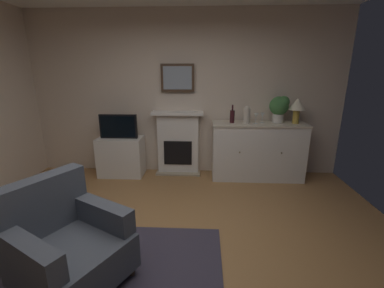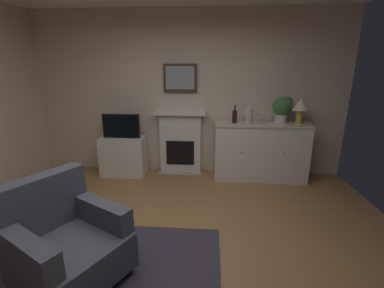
{
  "view_description": "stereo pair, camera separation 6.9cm",
  "coord_description": "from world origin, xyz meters",
  "px_view_note": "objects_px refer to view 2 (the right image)",
  "views": [
    {
      "loc": [
        0.35,
        -2.13,
        1.79
      ],
      "look_at": [
        0.21,
        0.59,
        1.0
      ],
      "focal_mm": 24.35,
      "sensor_mm": 36.0,
      "label": 1
    },
    {
      "loc": [
        0.42,
        -2.12,
        1.79
      ],
      "look_at": [
        0.21,
        0.59,
        1.0
      ],
      "focal_mm": 24.35,
      "sensor_mm": 36.0,
      "label": 2
    }
  ],
  "objects_px": {
    "fireplace_unit": "(181,143)",
    "table_lamp": "(300,106)",
    "potted_plant_small": "(283,107)",
    "wine_glass_left": "(259,116)",
    "framed_picture": "(180,78)",
    "armchair": "(65,242)",
    "tv_set": "(121,126)",
    "sideboard_cabinet": "(260,151)",
    "wine_bottle": "(235,116)",
    "vase_decorative": "(249,115)",
    "tv_cabinet": "(124,156)",
    "wine_glass_center": "(265,116)"
  },
  "relations": [
    {
      "from": "framed_picture",
      "to": "potted_plant_small",
      "type": "xyz_separation_m",
      "value": [
        1.65,
        -0.18,
        -0.44
      ]
    },
    {
      "from": "fireplace_unit",
      "to": "potted_plant_small",
      "type": "relative_size",
      "value": 2.56
    },
    {
      "from": "framed_picture",
      "to": "tv_set",
      "type": "bearing_deg",
      "value": -166.69
    },
    {
      "from": "wine_bottle",
      "to": "wine_glass_left",
      "type": "height_order",
      "value": "wine_bottle"
    },
    {
      "from": "fireplace_unit",
      "to": "armchair",
      "type": "distance_m",
      "value": 2.64
    },
    {
      "from": "sideboard_cabinet",
      "to": "framed_picture",
      "type": "bearing_deg",
      "value": 170.58
    },
    {
      "from": "table_lamp",
      "to": "tv_set",
      "type": "relative_size",
      "value": 0.65
    },
    {
      "from": "fireplace_unit",
      "to": "wine_glass_left",
      "type": "xyz_separation_m",
      "value": [
        1.27,
        -0.23,
        0.52
      ]
    },
    {
      "from": "wine_glass_center",
      "to": "framed_picture",
      "type": "bearing_deg",
      "value": 170.98
    },
    {
      "from": "armchair",
      "to": "wine_glass_left",
      "type": "bearing_deg",
      "value": 49.95
    },
    {
      "from": "fireplace_unit",
      "to": "framed_picture",
      "type": "bearing_deg",
      "value": 90.0
    },
    {
      "from": "wine_glass_left",
      "to": "vase_decorative",
      "type": "bearing_deg",
      "value": -179.42
    },
    {
      "from": "wine_bottle",
      "to": "sideboard_cabinet",
      "type": "bearing_deg",
      "value": 1.02
    },
    {
      "from": "sideboard_cabinet",
      "to": "wine_glass_left",
      "type": "distance_m",
      "value": 0.6
    },
    {
      "from": "tv_set",
      "to": "potted_plant_small",
      "type": "relative_size",
      "value": 1.44
    },
    {
      "from": "fireplace_unit",
      "to": "potted_plant_small",
      "type": "distance_m",
      "value": 1.78
    },
    {
      "from": "wine_glass_center",
      "to": "tv_set",
      "type": "distance_m",
      "value": 2.36
    },
    {
      "from": "wine_bottle",
      "to": "vase_decorative",
      "type": "distance_m",
      "value": 0.23
    },
    {
      "from": "framed_picture",
      "to": "wine_glass_center",
      "type": "xyz_separation_m",
      "value": [
        1.38,
        -0.22,
        -0.57
      ]
    },
    {
      "from": "sideboard_cabinet",
      "to": "table_lamp",
      "type": "distance_m",
      "value": 0.94
    },
    {
      "from": "wine_bottle",
      "to": "tv_cabinet",
      "type": "relative_size",
      "value": 0.39
    },
    {
      "from": "framed_picture",
      "to": "potted_plant_small",
      "type": "height_order",
      "value": "framed_picture"
    },
    {
      "from": "wine_bottle",
      "to": "tv_set",
      "type": "distance_m",
      "value": 1.88
    },
    {
      "from": "fireplace_unit",
      "to": "table_lamp",
      "type": "distance_m",
      "value": 2.03
    },
    {
      "from": "fireplace_unit",
      "to": "armchair",
      "type": "height_order",
      "value": "fireplace_unit"
    },
    {
      "from": "wine_glass_center",
      "to": "vase_decorative",
      "type": "bearing_deg",
      "value": -168.21
    },
    {
      "from": "sideboard_cabinet",
      "to": "vase_decorative",
      "type": "distance_m",
      "value": 0.65
    },
    {
      "from": "wine_bottle",
      "to": "tv_set",
      "type": "xyz_separation_m",
      "value": [
        -1.87,
        -0.0,
        -0.19
      ]
    },
    {
      "from": "wine_bottle",
      "to": "tv_set",
      "type": "bearing_deg",
      "value": -179.99
    },
    {
      "from": "wine_glass_left",
      "to": "vase_decorative",
      "type": "relative_size",
      "value": 0.59
    },
    {
      "from": "fireplace_unit",
      "to": "wine_bottle",
      "type": "distance_m",
      "value": 1.05
    },
    {
      "from": "framed_picture",
      "to": "sideboard_cabinet",
      "type": "xyz_separation_m",
      "value": [
        1.34,
        -0.22,
        -1.17
      ]
    },
    {
      "from": "tv_set",
      "to": "potted_plant_small",
      "type": "bearing_deg",
      "value": 1.17
    },
    {
      "from": "sideboard_cabinet",
      "to": "potted_plant_small",
      "type": "distance_m",
      "value": 0.79
    },
    {
      "from": "table_lamp",
      "to": "wine_bottle",
      "type": "distance_m",
      "value": 1.02
    },
    {
      "from": "wine_glass_left",
      "to": "vase_decorative",
      "type": "distance_m",
      "value": 0.15
    },
    {
      "from": "framed_picture",
      "to": "wine_glass_center",
      "type": "distance_m",
      "value": 1.51
    },
    {
      "from": "wine_bottle",
      "to": "table_lamp",
      "type": "bearing_deg",
      "value": 0.45
    },
    {
      "from": "potted_plant_small",
      "to": "wine_glass_left",
      "type": "bearing_deg",
      "value": -166.14
    },
    {
      "from": "table_lamp",
      "to": "wine_bottle",
      "type": "bearing_deg",
      "value": -179.55
    },
    {
      "from": "vase_decorative",
      "to": "tv_cabinet",
      "type": "xyz_separation_m",
      "value": [
        -2.09,
        0.07,
        -0.75
      ]
    },
    {
      "from": "sideboard_cabinet",
      "to": "tv_set",
      "type": "xyz_separation_m",
      "value": [
        -2.32,
        -0.01,
        0.39
      ]
    },
    {
      "from": "wine_glass_center",
      "to": "tv_cabinet",
      "type": "height_order",
      "value": "wine_glass_center"
    },
    {
      "from": "sideboard_cabinet",
      "to": "table_lamp",
      "type": "bearing_deg",
      "value": 0.0
    },
    {
      "from": "potted_plant_small",
      "to": "armchair",
      "type": "bearing_deg",
      "value": -133.99
    },
    {
      "from": "tv_set",
      "to": "potted_plant_small",
      "type": "height_order",
      "value": "potted_plant_small"
    },
    {
      "from": "armchair",
      "to": "framed_picture",
      "type": "bearing_deg",
      "value": 75.22
    },
    {
      "from": "sideboard_cabinet",
      "to": "armchair",
      "type": "bearing_deg",
      "value": -130.52
    },
    {
      "from": "framed_picture",
      "to": "fireplace_unit",
      "type": "bearing_deg",
      "value": -90.0
    },
    {
      "from": "framed_picture",
      "to": "wine_glass_left",
      "type": "bearing_deg",
      "value": -12.07
    }
  ]
}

